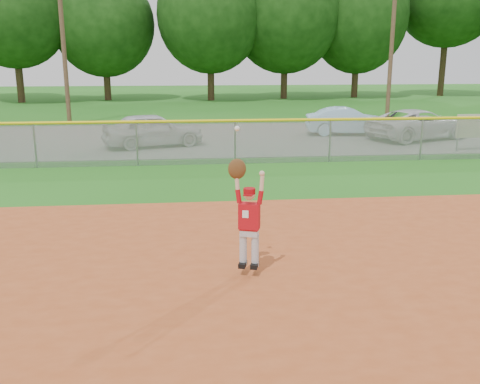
% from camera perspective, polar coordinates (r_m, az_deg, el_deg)
% --- Properties ---
extents(ground, '(120.00, 120.00, 0.00)m').
position_cam_1_polar(ground, '(9.07, 5.49, -9.47)').
color(ground, '#1F6116').
rests_on(ground, ground).
extents(parking_strip, '(44.00, 10.00, 0.03)m').
position_cam_1_polar(parking_strip, '(24.46, -1.84, 5.81)').
color(parking_strip, '#65625E').
rests_on(parking_strip, ground).
extents(car_white_a, '(4.34, 2.80, 1.38)m').
position_cam_1_polar(car_white_a, '(22.18, -9.28, 6.58)').
color(car_white_a, silver).
rests_on(car_white_a, parking_strip).
extents(car_blue, '(3.99, 1.80, 1.27)m').
position_cam_1_polar(car_blue, '(25.71, 11.43, 7.42)').
color(car_blue, '#97C4E1').
rests_on(car_blue, parking_strip).
extents(car_white_b, '(5.22, 3.81, 1.32)m').
position_cam_1_polar(car_white_b, '(25.12, 18.47, 6.87)').
color(car_white_b, silver).
rests_on(car_white_b, parking_strip).
extents(sponsor_sign, '(1.64, 0.15, 1.46)m').
position_cam_1_polar(sponsor_sign, '(22.77, 23.86, 6.37)').
color(sponsor_sign, gray).
rests_on(sponsor_sign, ground).
extents(outfield_fence, '(40.06, 0.10, 1.55)m').
position_cam_1_polar(outfield_fence, '(18.42, -0.53, 5.72)').
color(outfield_fence, gray).
rests_on(outfield_fence, ground).
extents(power_lines, '(19.40, 0.24, 9.00)m').
position_cam_1_polar(power_lines, '(30.27, -0.79, 16.31)').
color(power_lines, '#4C3823').
rests_on(power_lines, ground).
extents(tree_line, '(62.37, 13.00, 14.43)m').
position_cam_1_polar(tree_line, '(46.27, -2.72, 19.17)').
color(tree_line, '#422D1C').
rests_on(tree_line, ground).
extents(ballplayer, '(0.61, 0.36, 2.39)m').
position_cam_1_polar(ballplayer, '(8.87, 0.79, -2.41)').
color(ballplayer, silver).
rests_on(ballplayer, ground).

